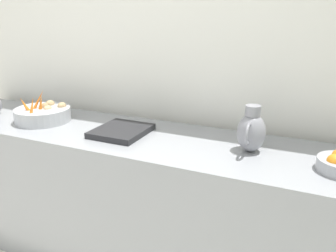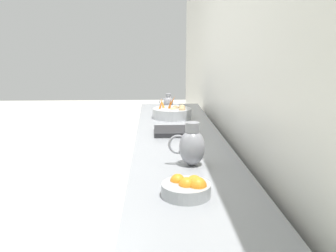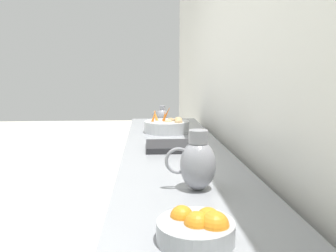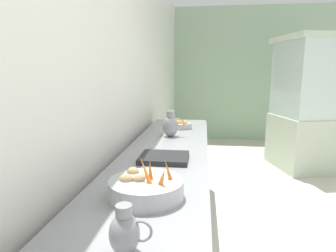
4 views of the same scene
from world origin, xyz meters
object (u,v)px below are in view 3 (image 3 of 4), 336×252
Objects in this scene: metal_pitcher_short at (162,116)px; metal_pitcher_tall at (197,163)px; orange_bowl at (198,228)px; vegetable_colander at (167,126)px.

metal_pitcher_tall is at bearing 91.77° from metal_pitcher_short.
metal_pitcher_tall reaches higher than metal_pitcher_short.
metal_pitcher_short reaches higher than orange_bowl.
metal_pitcher_tall is 1.86m from metal_pitcher_short.
vegetable_colander is 1.85m from orange_bowl.
metal_pitcher_tall is at bearing -98.33° from orange_bowl.
metal_pitcher_short is at bearing -88.23° from metal_pitcher_tall.
vegetable_colander reaches higher than orange_bowl.
orange_bowl is 2.30m from metal_pitcher_short.
vegetable_colander is 2.09× the size of metal_pitcher_short.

